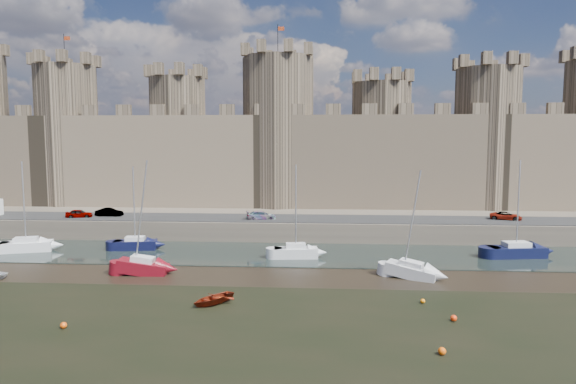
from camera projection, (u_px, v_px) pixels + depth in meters
The scene contains 22 objects.
ground at pixel (186, 334), 34.23m from camera, with size 160.00×160.00×0.00m, color black.
seaweed_patch at pixel (157, 374), 28.28m from camera, with size 70.00×34.00×0.01m, color black.
water_channel at pixel (242, 253), 58.05m from camera, with size 160.00×12.00×0.08m, color black.
quay at pixel (273, 203), 93.65m from camera, with size 160.00×60.00×2.50m, color #4C443A.
road at pixel (254, 218), 67.71m from camera, with size 160.00×7.00×0.10m, color black.
castle at pixel (261, 147), 80.71m from camera, with size 108.50×11.00×29.00m.
car_0 at pixel (79, 214), 68.04m from camera, with size 1.36×3.38×1.15m, color gray.
car_1 at pixel (109, 212), 69.11m from camera, with size 1.25×3.58×1.18m, color gray.
car_2 at pixel (261, 215), 66.67m from camera, with size 1.56×3.83×1.11m, color gray.
car_3 at pixel (506, 216), 66.13m from camera, with size 1.81×3.93×1.09m, color gray.
sailboat_0 at pixel (26, 245), 58.87m from camera, with size 5.93×3.78×10.35m.
sailboat_1 at pixel (135, 244), 59.92m from camera, with size 5.08×2.63×9.70m.
sailboat_2 at pixel (296, 251), 55.68m from camera, with size 4.88×2.34×10.15m.
sailboat_3 at pixel (516, 250), 56.09m from camera, with size 6.33×3.23×10.61m.
sailboat_4 at pixel (143, 266), 49.23m from camera, with size 4.77×1.99×11.02m.
sailboat_5 at pixel (411, 270), 47.93m from camera, with size 5.04×3.59×10.15m.
dinghy_4 at pixel (213, 300), 40.33m from camera, with size 2.52×0.73×3.53m, color maroon.
buoy_0 at pixel (64, 325), 35.13m from camera, with size 0.46×0.46×0.46m, color #FF530B.
buoy_1 at pixel (220, 300), 40.49m from camera, with size 0.50×0.50×0.50m, color #EB510A.
buoy_2 at pixel (442, 351), 30.82m from camera, with size 0.48×0.48×0.48m, color #F0570A.
buoy_3 at pixel (423, 301), 40.53m from camera, with size 0.38×0.38×0.38m, color orange.
buoy_5 at pixel (454, 318), 36.52m from camera, with size 0.47×0.47×0.47m, color #FF370B.
Camera 1 is at (9.06, -32.54, 12.94)m, focal length 32.00 mm.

